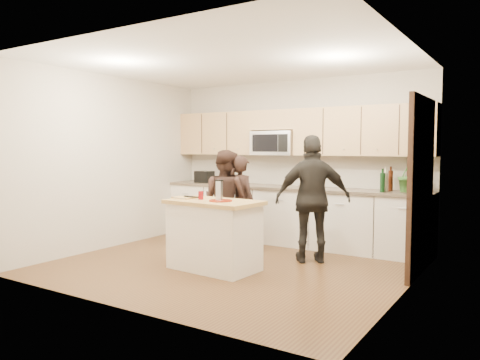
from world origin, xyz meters
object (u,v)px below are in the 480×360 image
Objects in this scene: island at (214,235)px; toaster at (204,177)px; woman_left at (241,203)px; woman_right at (313,199)px; woman_center at (225,201)px.

island is 4.23× the size of toaster.
woman_left is at bearing -32.63° from toaster.
island is at bearing -50.47° from toaster.
woman_left is (1.33, -0.85, -0.32)m from toaster.
toaster is at bearing -52.77° from woman_right.
woman_right reaches higher than island.
island is at bearing 16.02° from woman_right.
island is 0.81× the size of woman_center.
woman_center is at bearing -30.04° from woman_right.
woman_center is at bearing -41.20° from toaster.
woman_right reaches higher than woman_center.
toaster is 0.20× the size of woman_left.
woman_center reaches higher than island.
toaster is 2.72m from woman_right.
woman_right is at bearing -170.19° from woman_left.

